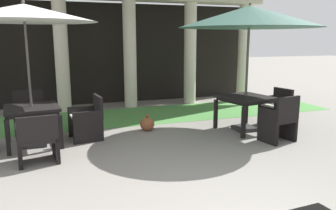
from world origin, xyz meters
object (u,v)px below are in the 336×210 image
at_px(patio_chair_mid_right_east, 276,108).
at_px(patio_table_far_back, 32,112).
at_px(patio_chair_far_back_south, 37,139).
at_px(patio_chair_far_back_north, 30,114).
at_px(patio_chair_far_back_east, 87,119).
at_px(patio_umbrella_far_back, 24,14).
at_px(patio_table_mid_right, 246,101).
at_px(patio_umbrella_mid_right, 249,17).
at_px(patio_chair_mid_right_south, 280,120).
at_px(terracotta_urn, 147,124).

relative_size(patio_chair_mid_right_east, patio_table_far_back, 0.81).
height_order(patio_chair_far_back_south, patio_chair_far_back_north, patio_chair_far_back_north).
bearing_deg(patio_chair_far_back_east, patio_umbrella_far_back, 90.00).
height_order(patio_table_far_back, patio_umbrella_far_back, patio_umbrella_far_back).
bearing_deg(patio_chair_far_back_south, patio_chair_far_back_east, 44.85).
relative_size(patio_chair_mid_right_east, patio_chair_far_back_north, 0.96).
xyz_separation_m(patio_table_mid_right, patio_chair_far_back_east, (-3.32, 0.49, -0.26)).
xyz_separation_m(patio_umbrella_mid_right, patio_chair_far_back_east, (-3.32, 0.49, -2.01)).
relative_size(patio_chair_mid_right_south, patio_chair_far_back_east, 1.06).
xyz_separation_m(patio_chair_mid_right_east, patio_chair_far_back_north, (-5.37, 1.21, -0.00)).
distance_m(patio_chair_mid_right_south, patio_chair_far_back_east, 3.77).
height_order(patio_chair_mid_right_east, patio_chair_far_back_north, patio_chair_far_back_north).
bearing_deg(patio_chair_mid_right_east, patio_table_mid_right, 90.00).
height_order(patio_chair_far_back_east, terracotta_urn, patio_chair_far_back_east).
bearing_deg(patio_umbrella_far_back, patio_chair_mid_right_south, -16.39).
bearing_deg(patio_umbrella_far_back, patio_chair_far_back_east, 6.18).
xyz_separation_m(patio_chair_far_back_south, patio_chair_far_back_north, (-0.22, 2.00, 0.00)).
height_order(patio_chair_mid_right_south, patio_chair_far_back_north, patio_chair_mid_right_south).
bearing_deg(patio_umbrella_mid_right, patio_chair_far_back_south, -171.64).
relative_size(patio_umbrella_mid_right, patio_table_far_back, 2.85).
bearing_deg(patio_chair_far_back_south, patio_table_far_back, 90.00).
height_order(patio_table_mid_right, patio_chair_far_back_north, patio_chair_far_back_north).
bearing_deg(patio_umbrella_far_back, patio_umbrella_mid_right, -5.02).
bearing_deg(patio_chair_far_back_east, patio_chair_mid_right_east, -100.37).
bearing_deg(patio_table_mid_right, patio_table_far_back, 174.98).
bearing_deg(patio_chair_far_back_south, patio_chair_far_back_north, 90.00).
bearing_deg(patio_chair_far_back_south, patio_chair_mid_right_east, 2.59).
height_order(patio_umbrella_mid_right, patio_chair_far_back_east, patio_umbrella_mid_right).
bearing_deg(patio_table_mid_right, patio_chair_far_back_east, 171.63).
bearing_deg(patio_chair_mid_right_south, terracotta_urn, 133.32).
xyz_separation_m(patio_chair_far_back_north, terracotta_urn, (2.40, -0.72, -0.25)).
distance_m(patio_umbrella_mid_right, patio_chair_far_back_south, 4.71).
distance_m(patio_table_mid_right, patio_table_far_back, 4.33).
height_order(patio_chair_mid_right_east, patio_table_far_back, patio_chair_mid_right_east).
bearing_deg(terracotta_urn, patio_chair_far_back_north, 163.28).
xyz_separation_m(patio_table_mid_right, patio_umbrella_far_back, (-4.32, 0.38, 1.75)).
height_order(patio_umbrella_far_back, patio_chair_far_back_east, patio_umbrella_far_back).
bearing_deg(patio_umbrella_far_back, terracotta_urn, 7.08).
bearing_deg(patio_chair_mid_right_south, patio_table_mid_right, 90.00).
height_order(patio_table_far_back, patio_chair_far_back_east, patio_chair_far_back_east).
height_order(patio_table_mid_right, terracotta_urn, patio_table_mid_right).
xyz_separation_m(patio_umbrella_far_back, patio_chair_far_back_north, (-0.11, 1.00, -2.00)).
height_order(patio_umbrella_mid_right, terracotta_urn, patio_umbrella_mid_right).
height_order(patio_chair_mid_right_south, patio_chair_far_back_south, patio_chair_mid_right_south).
bearing_deg(patio_umbrella_mid_right, patio_chair_mid_right_south, -79.39).
distance_m(patio_chair_far_back_east, terracotta_urn, 1.32).
bearing_deg(patio_chair_far_back_south, patio_umbrella_mid_right, 2.18).
relative_size(patio_umbrella_mid_right, patio_chair_far_back_east, 3.42).
relative_size(patio_table_far_back, patio_chair_far_back_east, 1.20).
height_order(patio_umbrella_far_back, terracotta_urn, patio_umbrella_far_back).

